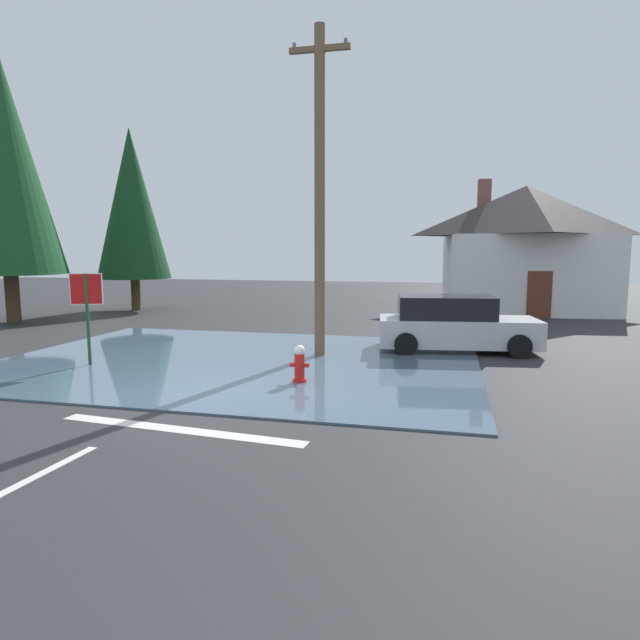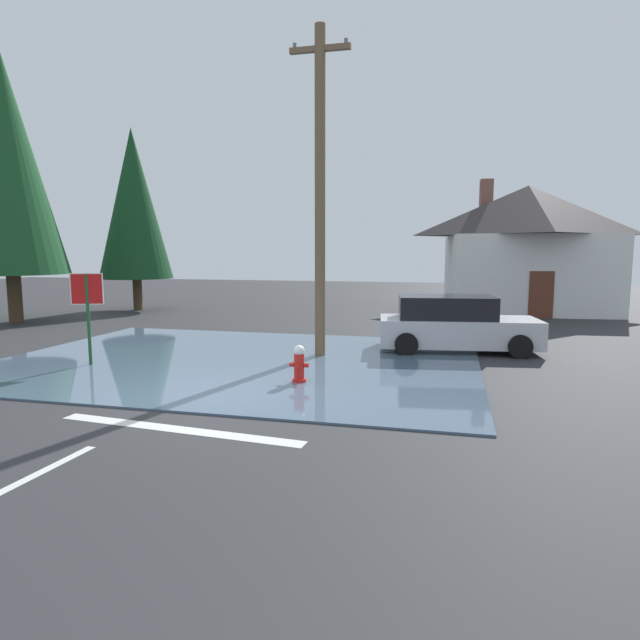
# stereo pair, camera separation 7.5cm
# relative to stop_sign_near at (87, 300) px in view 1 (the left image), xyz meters

# --- Properties ---
(ground_plane) EXTENTS (80.00, 80.00, 0.10)m
(ground_plane) POSITION_rel_stop_sign_near_xyz_m (4.01, -1.78, -1.71)
(ground_plane) COLOR #2D2D30
(flood_puddle) EXTENTS (12.16, 9.07, 0.04)m
(flood_puddle) POSITION_rel_stop_sign_near_xyz_m (3.36, 1.44, -1.64)
(flood_puddle) COLOR #4C6075
(flood_puddle) RESTS_ON ground
(lane_stop_bar) EXTENTS (4.39, 0.70, 0.01)m
(lane_stop_bar) POSITION_rel_stop_sign_near_xyz_m (4.47, -3.89, -1.65)
(lane_stop_bar) COLOR silver
(lane_stop_bar) RESTS_ON ground
(stop_sign_near) EXTENTS (0.73, 0.30, 2.31)m
(stop_sign_near) POSITION_rel_stop_sign_near_xyz_m (0.00, 0.00, 0.00)
(stop_sign_near) COLOR #1E4C28
(stop_sign_near) RESTS_ON ground
(fire_hydrant) EXTENTS (0.42, 0.36, 0.84)m
(fire_hydrant) POSITION_rel_stop_sign_near_xyz_m (5.55, -0.49, -1.24)
(fire_hydrant) COLOR red
(fire_hydrant) RESTS_ON ground
(utility_pole) EXTENTS (1.60, 0.28, 8.55)m
(utility_pole) POSITION_rel_stop_sign_near_xyz_m (5.27, 2.58, 2.80)
(utility_pole) COLOR brown
(utility_pole) RESTS_ON ground
(house) EXTENTS (8.21, 7.75, 6.37)m
(house) POSITION_rel_stop_sign_near_xyz_m (12.10, 16.17, 1.41)
(house) COLOR silver
(house) RESTS_ON ground
(parked_car) EXTENTS (4.60, 2.48, 1.58)m
(parked_car) POSITION_rel_stop_sign_near_xyz_m (8.82, 4.24, -0.90)
(parked_car) COLOR silver
(parked_car) RESTS_ON ground
(pine_tree_tall_left) EXTENTS (3.42, 3.42, 8.55)m
(pine_tree_tall_left) POSITION_rel_stop_sign_near_xyz_m (-6.02, 11.70, 3.37)
(pine_tree_tall_left) COLOR #4C3823
(pine_tree_tall_left) RESTS_ON ground
(pine_tree_mid_left) EXTENTS (4.30, 4.30, 10.75)m
(pine_tree_mid_left) POSITION_rel_stop_sign_near_xyz_m (-8.33, 6.60, 4.67)
(pine_tree_mid_left) COLOR #4C3823
(pine_tree_mid_left) RESTS_ON ground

